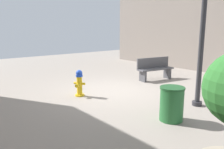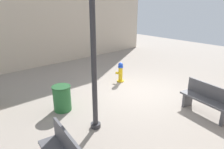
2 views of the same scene
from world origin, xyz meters
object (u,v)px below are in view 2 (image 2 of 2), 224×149
Objects in this scene: bench_near at (208,99)px; trash_bin at (62,98)px; fire_hydrant at (120,72)px; street_lamp at (93,32)px.

trash_bin is (3.20, 3.22, -0.08)m from bench_near.
fire_hydrant is 3.82m from bench_near.
street_lamp is 2.68m from trash_bin.
street_lamp is at bearing -172.75° from trash_bin.
bench_near is at bearing -134.81° from trash_bin.
trash_bin is at bearing 100.97° from fire_hydrant.
trash_bin is at bearing 7.25° from street_lamp.
bench_near is 4.09m from street_lamp.
street_lamp reaches higher than bench_near.
street_lamp is (1.71, 3.03, 2.14)m from bench_near.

